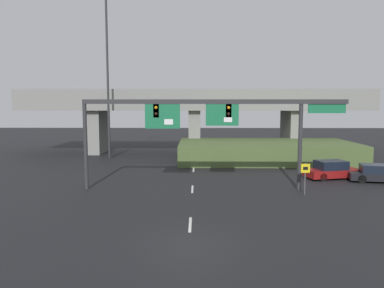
% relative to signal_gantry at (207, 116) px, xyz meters
% --- Properties ---
extents(ground_plane, '(160.00, 160.00, 0.00)m').
position_rel_signal_gantry_xyz_m(ground_plane, '(-1.03, -10.51, -5.26)').
color(ground_plane, black).
extents(lane_markings, '(0.14, 42.17, 0.01)m').
position_rel_signal_gantry_xyz_m(lane_markings, '(-1.03, 4.06, -5.26)').
color(lane_markings, silver).
rests_on(lane_markings, ground).
extents(signal_gantry, '(18.60, 0.44, 6.43)m').
position_rel_signal_gantry_xyz_m(signal_gantry, '(0.00, 0.00, 0.00)').
color(signal_gantry, '#2D2D30').
rests_on(signal_gantry, ground).
extents(speed_limit_sign, '(0.60, 0.11, 2.18)m').
position_rel_signal_gantry_xyz_m(speed_limit_sign, '(6.56, -1.57, -3.84)').
color(speed_limit_sign, '#4C4C4C').
rests_on(speed_limit_sign, ground).
extents(highway_light_pole_near, '(0.70, 0.36, 18.21)m').
position_rel_signal_gantry_xyz_m(highway_light_pole_near, '(-10.59, 15.30, 4.22)').
color(highway_light_pole_near, '#2D2D30').
rests_on(highway_light_pole_near, ground).
extents(overpass_bridge, '(42.47, 7.14, 7.84)m').
position_rel_signal_gantry_xyz_m(overpass_bridge, '(-1.03, 20.49, 0.20)').
color(overpass_bridge, gray).
rests_on(overpass_bridge, ground).
extents(grass_embankment, '(18.59, 9.67, 2.04)m').
position_rel_signal_gantry_xyz_m(grass_embankment, '(6.72, 13.81, -4.24)').
color(grass_embankment, '#4C6033').
rests_on(grass_embankment, ground).
extents(parked_sedan_near_right, '(4.79, 2.85, 1.48)m').
position_rel_signal_gantry_xyz_m(parked_sedan_near_right, '(10.42, 4.18, -4.58)').
color(parked_sedan_near_right, maroon).
rests_on(parked_sedan_near_right, ground).
extents(parked_sedan_mid_right, '(4.65, 2.60, 1.37)m').
position_rel_signal_gantry_xyz_m(parked_sedan_mid_right, '(13.53, 2.86, -4.63)').
color(parked_sedan_mid_right, black).
rests_on(parked_sedan_mid_right, ground).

